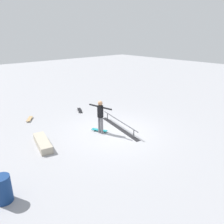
# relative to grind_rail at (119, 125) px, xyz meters

# --- Properties ---
(ground_plane) EXTENTS (60.00, 60.00, 0.00)m
(ground_plane) POSITION_rel_grind_rail_xyz_m (-0.10, 0.57, -0.19)
(ground_plane) COLOR #9E9EA3
(grind_rail) EXTENTS (3.30, 0.93, 0.44)m
(grind_rail) POSITION_rel_grind_rail_xyz_m (0.00, 0.00, 0.00)
(grind_rail) COLOR black
(grind_rail) RESTS_ON ground_plane
(skate_ledge) EXTENTS (1.77, 0.83, 0.30)m
(skate_ledge) POSITION_rel_grind_rail_xyz_m (0.84, 3.74, -0.04)
(skate_ledge) COLOR #B2A893
(skate_ledge) RESTS_ON ground_plane
(skater_main) EXTENTS (1.30, 0.35, 1.63)m
(skater_main) POSITION_rel_grind_rail_xyz_m (0.19, 1.07, 0.76)
(skater_main) COLOR slate
(skater_main) RESTS_ON ground_plane
(skateboard_main) EXTENTS (0.81, 0.53, 0.09)m
(skateboard_main) POSITION_rel_grind_rail_xyz_m (0.38, 1.00, -0.12)
(skateboard_main) COLOR teal
(skateboard_main) RESTS_ON ground_plane
(loose_skateboard_black) EXTENTS (0.80, 0.54, 0.09)m
(loose_skateboard_black) POSITION_rel_grind_rail_xyz_m (3.54, 0.04, -0.12)
(loose_skateboard_black) COLOR black
(loose_skateboard_black) RESTS_ON ground_plane
(loose_skateboard_natural) EXTENTS (0.77, 0.62, 0.09)m
(loose_skateboard_natural) POSITION_rel_grind_rail_xyz_m (4.16, 2.95, -0.12)
(loose_skateboard_natural) COLOR tan
(loose_skateboard_natural) RESTS_ON ground_plane
(trash_bin) EXTENTS (0.49, 0.49, 0.82)m
(trash_bin) POSITION_rel_grind_rail_xyz_m (-1.51, 6.01, 0.22)
(trash_bin) COLOR navy
(trash_bin) RESTS_ON ground_plane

